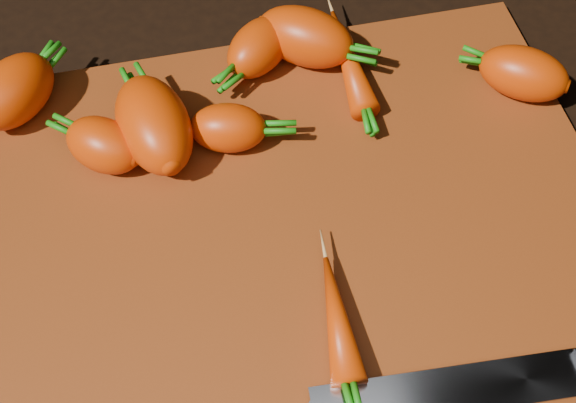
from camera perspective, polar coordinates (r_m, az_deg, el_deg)
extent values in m
cube|color=black|center=(0.62, 0.20, -2.57)|extent=(2.00, 2.00, 0.01)
cube|color=brown|center=(0.61, 0.21, -2.02)|extent=(0.50, 0.40, 0.01)
ellipsoid|color=#CB3300|center=(0.70, -18.91, 7.42)|extent=(0.09, 0.09, 0.05)
ellipsoid|color=#CB3300|center=(0.64, -12.99, 3.92)|extent=(0.08, 0.07, 0.04)
ellipsoid|color=#CB3300|center=(0.70, 1.24, 11.63)|extent=(0.10, 0.09, 0.05)
ellipsoid|color=#CB3300|center=(0.64, -9.52, 5.41)|extent=(0.07, 0.10, 0.06)
ellipsoid|color=#CB3300|center=(0.70, -2.10, 10.90)|extent=(0.08, 0.08, 0.04)
ellipsoid|color=#CB3300|center=(0.64, -4.28, 5.23)|extent=(0.07, 0.05, 0.04)
ellipsoid|color=#CB3300|center=(0.70, 16.41, 8.73)|extent=(0.09, 0.08, 0.04)
ellipsoid|color=#CB3300|center=(0.70, 4.31, 10.04)|extent=(0.03, 0.12, 0.03)
ellipsoid|color=#CB3300|center=(0.56, 3.52, -8.26)|extent=(0.03, 0.10, 0.02)
cube|color=gray|center=(0.55, 11.87, -12.99)|extent=(0.01, 0.03, 0.01)
cube|color=black|center=(0.57, 17.46, -11.86)|extent=(0.10, 0.03, 0.01)
cylinder|color=#B2B2B7|center=(0.56, 16.15, -11.88)|extent=(0.01, 0.01, 0.00)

